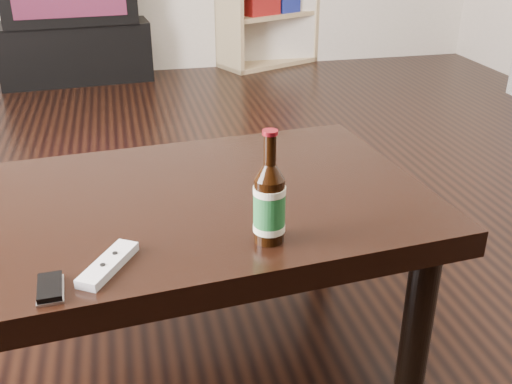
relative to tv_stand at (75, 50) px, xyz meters
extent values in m
cube|color=black|center=(0.74, -2.88, -0.22)|extent=(5.00, 6.00, 0.01)
cube|color=black|center=(0.00, 0.00, 0.00)|extent=(1.11, 0.62, 0.43)
cube|color=#A78057|center=(1.51, 0.12, -0.20)|extent=(0.87, 0.65, 0.03)
cube|color=#A78057|center=(1.51, 0.12, 0.18)|extent=(0.80, 0.60, 0.03)
cube|color=maroon|center=(1.42, 0.06, 0.31)|extent=(0.34, 0.32, 0.22)
cube|color=black|center=(0.39, -3.29, 0.26)|extent=(1.43, 0.91, 0.07)
cylinder|color=black|center=(1.00, -3.54, 0.01)|extent=(0.09, 0.09, 0.44)
cylinder|color=black|center=(0.95, -2.93, 0.01)|extent=(0.09, 0.09, 0.44)
cylinder|color=black|center=(0.60, -3.54, 0.37)|extent=(0.09, 0.09, 0.15)
cylinder|color=#1C602A|center=(0.60, -3.54, 0.38)|extent=(0.09, 0.09, 0.09)
cylinder|color=beige|center=(0.60, -3.54, 0.42)|extent=(0.09, 0.09, 0.02)
cylinder|color=beige|center=(0.60, -3.54, 0.33)|extent=(0.09, 0.09, 0.02)
cone|color=black|center=(0.60, -3.54, 0.46)|extent=(0.09, 0.09, 0.03)
cylinder|color=black|center=(0.60, -3.54, 0.52)|extent=(0.03, 0.03, 0.07)
cylinder|color=maroon|center=(0.60, -3.54, 0.55)|extent=(0.04, 0.04, 0.01)
cube|color=#B2B2B5|center=(0.13, -3.64, 0.30)|extent=(0.06, 0.10, 0.01)
cube|color=black|center=(0.13, -3.64, 0.31)|extent=(0.05, 0.10, 0.01)
cylinder|color=#B2B2B5|center=(0.13, -3.67, 0.31)|extent=(0.02, 0.02, 0.00)
cube|color=#BBBABD|center=(0.24, -3.58, 0.31)|extent=(0.13, 0.17, 0.02)
cylinder|color=black|center=(0.26, -3.56, 0.32)|extent=(0.02, 0.02, 0.00)
cylinder|color=black|center=(0.23, -3.60, 0.32)|extent=(0.02, 0.02, 0.00)
camera|label=1|loc=(0.30, -4.67, 0.98)|focal=42.00mm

